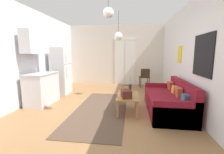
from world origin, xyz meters
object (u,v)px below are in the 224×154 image
object	(u,v)px
couch	(170,102)
bamboo_vase	(130,88)
coffee_table	(128,97)
refrigerator	(61,71)
pendant_lamp_far	(118,36)
handbag	(126,94)
pendant_lamp_near	(108,13)
accent_chair	(145,77)

from	to	relation	value
couch	bamboo_vase	distance (m)	1.05
coffee_table	refrigerator	distance (m)	2.95
coffee_table	pendant_lamp_far	size ratio (longest dim) A/B	1.06
handbag	refrigerator	xyz separation A→B (m)	(-2.45, 1.75, 0.31)
pendant_lamp_far	couch	bearing A→B (deg)	-38.54
refrigerator	pendant_lamp_near	xyz separation A→B (m)	(2.05, -1.91, 1.48)
coffee_table	bamboo_vase	world-z (taller)	bamboo_vase
coffee_table	bamboo_vase	bearing A→B (deg)	79.98
couch	accent_chair	bearing A→B (deg)	98.36
pendant_lamp_near	bamboo_vase	bearing A→B (deg)	54.48
bamboo_vase	refrigerator	bearing A→B (deg)	153.83
handbag	pendant_lamp_far	world-z (taller)	pendant_lamp_far
coffee_table	pendant_lamp_near	bearing A→B (deg)	-137.18
handbag	pendant_lamp_near	xyz separation A→B (m)	(-0.40, -0.17, 1.79)
coffee_table	bamboo_vase	xyz separation A→B (m)	(0.05, 0.27, 0.17)
couch	bamboo_vase	xyz separation A→B (m)	(-1.00, 0.14, 0.28)
handbag	pendant_lamp_far	size ratio (longest dim) A/B	0.39
couch	refrigerator	xyz separation A→B (m)	(-3.54, 1.39, 0.57)
accent_chair	pendant_lamp_far	distance (m)	2.49
handbag	pendant_lamp_near	world-z (taller)	pendant_lamp_near
bamboo_vase	handbag	xyz separation A→B (m)	(-0.08, -0.50, -0.02)
couch	refrigerator	world-z (taller)	refrigerator
coffee_table	handbag	xyz separation A→B (m)	(-0.03, -0.23, 0.15)
pendant_lamp_far	handbag	bearing A→B (deg)	-77.53
bamboo_vase	accent_chair	bearing A→B (deg)	77.46
couch	handbag	distance (m)	1.17
pendant_lamp_far	bamboo_vase	bearing A→B (deg)	-67.36
couch	refrigerator	size ratio (longest dim) A/B	1.14
bamboo_vase	pendant_lamp_far	world-z (taller)	pendant_lamp_far
refrigerator	accent_chair	size ratio (longest dim) A/B	2.02
accent_chair	coffee_table	bearing A→B (deg)	70.45
coffee_table	pendant_lamp_far	distance (m)	2.10
coffee_table	pendant_lamp_near	world-z (taller)	pendant_lamp_near
refrigerator	accent_chair	distance (m)	3.45
handbag	accent_chair	size ratio (longest dim) A/B	0.42
couch	bamboo_vase	bearing A→B (deg)	171.87
coffee_table	handbag	size ratio (longest dim) A/B	2.71
handbag	bamboo_vase	bearing A→B (deg)	80.76
accent_chair	pendant_lamp_near	xyz separation A→B (m)	(-1.07, -3.33, 1.83)
pendant_lamp_near	couch	bearing A→B (deg)	19.53
coffee_table	pendant_lamp_far	xyz separation A→B (m)	(-0.36, 1.25, 1.64)
accent_chair	pendant_lamp_far	world-z (taller)	pendant_lamp_far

